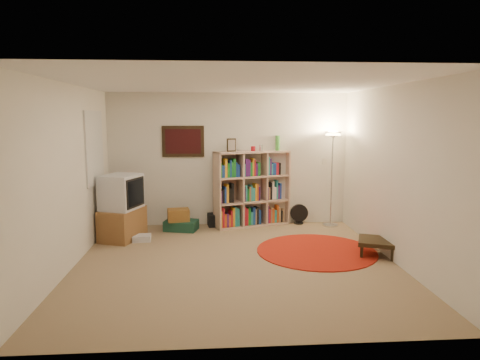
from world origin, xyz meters
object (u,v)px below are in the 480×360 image
object	(u,v)px
bookshelf	(251,190)
suitcase	(181,225)
floor_lamp	(333,148)
side_table	(377,242)
floor_fan	(299,214)
tv_stand	(122,208)

from	to	relation	value
bookshelf	suitcase	size ratio (longest dim) A/B	2.63
floor_lamp	side_table	xyz separation A→B (m)	(0.20, -1.76, -1.28)
floor_lamp	suitcase	distance (m)	3.14
floor_lamp	side_table	size ratio (longest dim) A/B	2.61
bookshelf	floor_fan	distance (m)	1.06
floor_fan	tv_stand	size ratio (longest dim) A/B	0.35
bookshelf	floor_lamp	size ratio (longest dim) A/B	0.95
suitcase	side_table	distance (m)	3.43
floor_lamp	suitcase	size ratio (longest dim) A/B	2.75
floor_lamp	suitcase	bearing A→B (deg)	-177.61
floor_fan	suitcase	distance (m)	2.26
floor_lamp	floor_fan	bearing A→B (deg)	162.14
bookshelf	suitcase	bearing A→B (deg)	174.25
side_table	floor_lamp	bearing A→B (deg)	96.57
floor_fan	side_table	distance (m)	2.09
suitcase	floor_fan	bearing A→B (deg)	22.11
bookshelf	floor_fan	world-z (taller)	bookshelf
bookshelf	tv_stand	bearing A→B (deg)	-178.34
floor_fan	suitcase	size ratio (longest dim) A/B	0.60
tv_stand	side_table	world-z (taller)	tv_stand
side_table	floor_fan	bearing A→B (deg)	111.56
bookshelf	side_table	distance (m)	2.61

